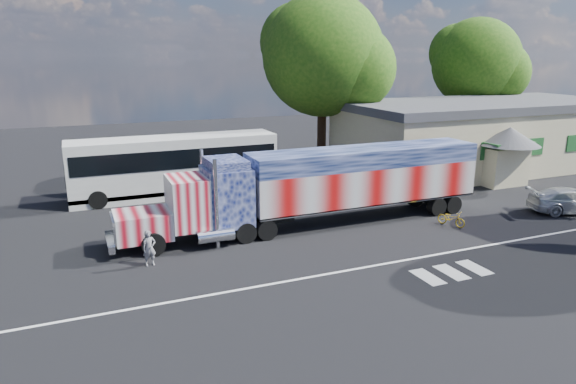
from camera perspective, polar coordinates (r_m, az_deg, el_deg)
name	(u,v)px	position (r m, az deg, el deg)	size (l,w,h in m)	color
ground	(313,247)	(23.95, 2.79, -6.11)	(100.00, 100.00, 0.00)	black
lane_markings	(390,271)	(21.73, 11.26, -8.66)	(30.00, 2.67, 0.01)	silver
semi_truck	(324,184)	(26.53, 4.00, 0.85)	(19.62, 3.10, 4.18)	black
coach_bus	(175,165)	(33.01, -12.43, 2.92)	(12.74, 2.97, 3.71)	silver
hall_building	(483,134)	(43.29, 20.87, 6.03)	(22.40, 12.80, 5.20)	beige
parked_car	(572,201)	(32.98, 29.05, -0.85)	(1.94, 4.76, 1.38)	silver
woman	(149,248)	(22.41, -15.16, -6.05)	(0.56, 0.37, 1.54)	slate
bicycle	(451,218)	(28.00, 17.69, -2.81)	(0.53, 1.53, 0.81)	gold
tree_far_ne	(478,63)	(51.87, 20.31, 13.28)	(8.47, 8.07, 11.99)	black
tree_ne_a	(325,56)	(40.74, 4.14, 14.83)	(9.80, 9.34, 13.26)	black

